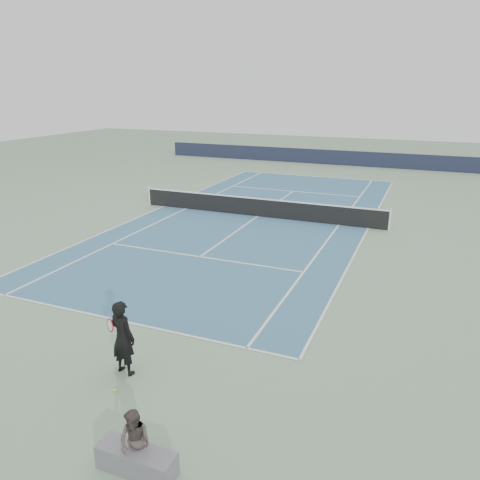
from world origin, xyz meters
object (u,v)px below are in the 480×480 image
at_px(tennis_player, 123,338).
at_px(tennis_ball, 115,390).
at_px(spectator_bench, 136,451).
at_px(tennis_net, 258,207).

height_order(tennis_player, tennis_ball, tennis_player).
relative_size(tennis_ball, spectator_bench, 0.05).
bearing_deg(spectator_bench, tennis_ball, 135.58).
bearing_deg(tennis_ball, tennis_net, 98.24).
bearing_deg(spectator_bench, tennis_net, 103.25).
relative_size(tennis_player, spectator_bench, 1.26).
height_order(tennis_net, tennis_player, tennis_player).
height_order(tennis_net, spectator_bench, spectator_bench).
xyz_separation_m(tennis_ball, spectator_bench, (1.72, -1.68, 0.39)).
relative_size(tennis_player, tennis_ball, 25.74).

